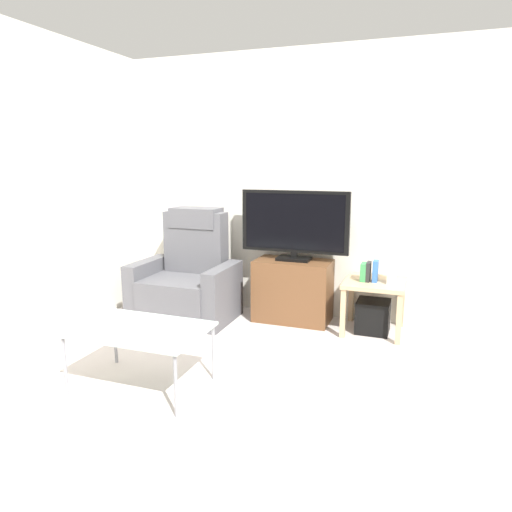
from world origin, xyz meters
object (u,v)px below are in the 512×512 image
Objects in this scene: television at (294,224)px; cell_phone at (157,326)px; subwoofer_box at (373,316)px; side_table at (374,289)px; book_leftmost at (364,272)px; recliner_armchair at (188,280)px; book_middle at (368,272)px; tv_stand at (293,290)px; game_console at (392,267)px; book_rightmost at (375,271)px; coffee_table at (140,332)px.

cell_phone is (-0.51, -1.66, -0.52)m from television.
television is 1.13m from subwoofer_box.
side_table is 3.33× the size of book_leftmost.
book_middle is (1.75, 0.16, 0.20)m from recliner_armchair.
subwoofer_box is 0.43m from book_middle.
recliner_armchair reaches higher than tv_stand.
book_leftmost is at bearing 180.00° from book_middle.
television reaches higher than game_console.
television is 6.48× the size of book_leftmost.
side_table is at bearing 11.31° from book_leftmost.
book_rightmost is 0.21× the size of coffee_table.
book_rightmost is 0.71× the size of game_console.
book_rightmost is at bearing 1.86° from recliner_armchair.
tv_stand is 1.72m from cell_phone.
television is 5.44× the size of book_rightmost.
book_middle is 0.06m from book_rightmost.
book_rightmost is (0.78, -0.09, -0.38)m from television.
game_console reaches higher than coffee_table.
recliner_armchair reaches higher than coffee_table.
recliner_armchair is 1.73m from book_leftmost.
cell_phone is at bearing -72.85° from recliner_armchair.
television is 0.97× the size of recliner_armchair.
subwoofer_box is 1.68× the size of book_middle.
book_rightmost is 2.03m from cell_phone.
game_console is at bearing 47.10° from coffee_table.
recliner_armchair is 6.67× the size of book_leftmost.
book_middle is at bearing 180.00° from book_rightmost.
television reaches higher than recliner_armchair.
game_console is (0.14, 0.03, 0.04)m from book_rightmost.
coffee_table is (-1.29, -1.62, -0.16)m from book_leftmost.
recliner_armchair is 5.59× the size of book_rightmost.
book_middle is at bearing 23.77° from cell_phone.
subwoofer_box is at bearing 96.20° from book_rightmost.
book_middle is at bearing -160.91° from side_table.
cell_phone is at bearing -107.14° from tv_stand.
television is 1.81m from cell_phone.
game_console is (0.14, 0.01, 0.21)m from side_table.
book_leftmost is 0.25m from game_console.
book_leftmost is 0.18× the size of coffee_table.
subwoofer_box is 1.53× the size of book_rightmost.
coffee_table is at bearing -128.50° from book_leftmost.
side_table reaches higher than coffee_table.
game_console is (1.96, 0.19, 0.25)m from recliner_armchair.
cell_phone is (-1.29, -1.59, 0.29)m from subwoofer_box.
tv_stand is at bearing 9.74° from recliner_armchair.
book_leftmost is at bearing 24.73° from cell_phone.
side_table reaches higher than cell_phone.
book_rightmost is at bearing -6.87° from television.
tv_stand is 3.79× the size of book_rightmost.
book_middle reaches higher than coffee_table.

